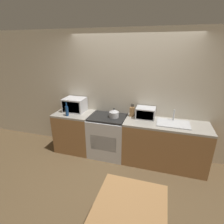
{
  "coord_description": "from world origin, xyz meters",
  "views": [
    {
      "loc": [
        0.65,
        -2.43,
        2.27
      ],
      "look_at": [
        -0.27,
        0.64,
        1.05
      ],
      "focal_mm": 28.0,
      "sensor_mm": 36.0,
      "label": 1
    }
  ],
  "objects": [
    {
      "name": "ground_plane",
      "position": [
        0.0,
        0.0,
        0.0
      ],
      "size": [
        16.0,
        16.0,
        0.0
      ],
      "primitive_type": "plane",
      "color": "brown"
    },
    {
      "name": "bottle",
      "position": [
        -1.22,
        0.54,
        1.01
      ],
      "size": [
        0.06,
        0.06,
        0.28
      ],
      "color": "navy",
      "rests_on": "counter_left_run"
    },
    {
      "name": "sink_basin",
      "position": [
        0.9,
        0.75,
        0.91
      ],
      "size": [
        0.6,
        0.39,
        0.24
      ],
      "color": "silver",
      "rests_on": "counter_right_run"
    },
    {
      "name": "kettle",
      "position": [
        -0.26,
        0.75,
        0.98
      ],
      "size": [
        0.2,
        0.2,
        0.2
      ],
      "color": "#B7B7BC",
      "rests_on": "stove_range"
    },
    {
      "name": "knife_block",
      "position": [
        0.08,
        0.91,
        1.0
      ],
      "size": [
        0.09,
        0.1,
        0.26
      ],
      "color": "#9E7042",
      "rests_on": "counter_right_run"
    },
    {
      "name": "microwave",
      "position": [
        -1.19,
        0.84,
        1.05
      ],
      "size": [
        0.46,
        0.37,
        0.3
      ],
      "color": "silver",
      "rests_on": "counter_left_run"
    },
    {
      "name": "toaster_oven",
      "position": [
        0.36,
        0.88,
        1.01
      ],
      "size": [
        0.38,
        0.29,
        0.22
      ],
      "color": "silver",
      "rests_on": "counter_right_run"
    },
    {
      "name": "counter_right_run",
      "position": [
        0.78,
        0.74,
        0.45
      ],
      "size": [
        1.59,
        0.62,
        0.9
      ],
      "color": "olive",
      "rests_on": "ground_plane"
    },
    {
      "name": "stove_range",
      "position": [
        -0.39,
        0.74,
        0.45
      ],
      "size": [
        0.76,
        0.62,
        0.9
      ],
      "color": "silver",
      "rests_on": "ground_plane"
    },
    {
      "name": "dining_table",
      "position": [
        0.45,
        -1.06,
        0.62
      ],
      "size": [
        0.74,
        0.72,
        0.72
      ],
      "color": "#9E7042",
      "rests_on": "ground_plane"
    },
    {
      "name": "wall_back",
      "position": [
        0.0,
        1.08,
        1.3
      ],
      "size": [
        10.0,
        0.06,
        2.6
      ],
      "color": "beige",
      "rests_on": "ground_plane"
    },
    {
      "name": "counter_left_run",
      "position": [
        -1.18,
        0.74,
        0.45
      ],
      "size": [
        0.8,
        0.62,
        0.9
      ],
      "color": "olive",
      "rests_on": "ground_plane"
    }
  ]
}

